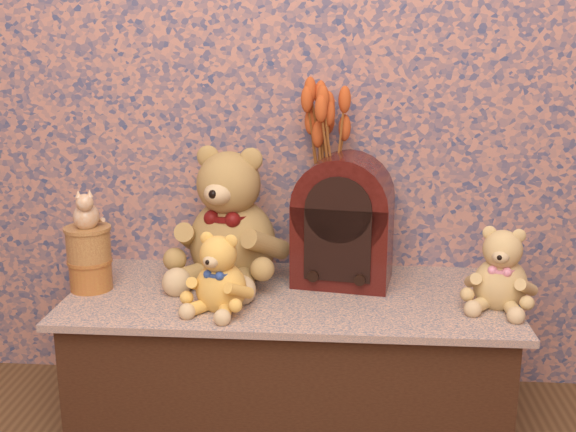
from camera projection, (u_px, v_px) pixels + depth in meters
name	position (u px, v px, depth m)	size (l,w,h in m)	color
display_shelf	(289.00, 356.00, 2.00)	(1.25, 0.55, 0.39)	#334969
teddy_large	(232.00, 209.00, 2.02)	(0.34, 0.41, 0.43)	olive
teddy_medium	(221.00, 268.00, 1.81)	(0.18, 0.21, 0.23)	gold
teddy_small	(502.00, 264.00, 1.82)	(0.19, 0.23, 0.24)	tan
cathedral_radio	(344.00, 219.00, 1.99)	(0.28, 0.20, 0.38)	#3E0E0B
ceramic_vase	(323.00, 247.00, 2.08)	(0.11, 0.11, 0.18)	tan
dried_stalks	(324.00, 151.00, 2.01)	(0.21, 0.21, 0.41)	#C84E20
biscuit_tin_lower	(91.00, 275.00, 1.97)	(0.12, 0.12, 0.09)	gold
biscuit_tin_upper	(88.00, 244.00, 1.94)	(0.12, 0.12, 0.10)	#DAB55F
cat_figurine	(86.00, 208.00, 1.92)	(0.09, 0.09, 0.12)	silver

